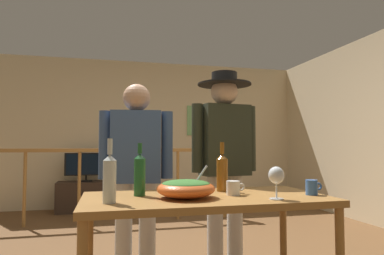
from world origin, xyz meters
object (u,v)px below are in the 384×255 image
(mug_blue, at_px, (312,187))
(flat_screen_tv, at_px, (86,165))
(mug_white, at_px, (233,188))
(framed_picture, at_px, (200,121))
(stair_railing, at_px, (144,172))
(salad_bowl, at_px, (186,188))
(wine_bottle_amber, at_px, (222,172))
(wine_bottle_clear, at_px, (110,177))
(wine_bottle_green, at_px, (140,174))
(tv_console, at_px, (86,196))
(wine_glass, at_px, (276,176))
(person_standing_right, at_px, (225,153))
(serving_table, at_px, (206,209))
(person_standing_left, at_px, (136,166))

(mug_blue, bearing_deg, flat_screen_tv, 111.69)
(mug_white, distance_m, mug_blue, 0.48)
(framed_picture, bearing_deg, stair_railing, -133.71)
(salad_bowl, relative_size, wine_bottle_amber, 1.04)
(wine_bottle_clear, bearing_deg, wine_bottle_green, 52.29)
(tv_console, xyz_separation_m, wine_glass, (1.27, -4.08, 0.65))
(person_standing_right, bearing_deg, tv_console, -74.94)
(tv_console, xyz_separation_m, mug_white, (1.09, -3.87, 0.56))
(stair_railing, distance_m, wine_bottle_amber, 2.78)
(tv_console, xyz_separation_m, flat_screen_tv, (0.00, -0.03, 0.52))
(wine_glass, bearing_deg, wine_bottle_clear, 174.09)
(framed_picture, distance_m, salad_bowl, 4.42)
(salad_bowl, distance_m, person_standing_right, 0.92)
(tv_console, relative_size, wine_bottle_clear, 2.65)
(wine_bottle_amber, distance_m, person_standing_right, 0.57)
(wine_bottle_amber, bearing_deg, mug_blue, -31.17)
(tv_console, bearing_deg, wine_bottle_green, -81.93)
(framed_picture, height_order, stair_railing, framed_picture)
(serving_table, distance_m, mug_white, 0.21)
(flat_screen_tv, distance_m, serving_table, 3.93)
(salad_bowl, bearing_deg, wine_bottle_amber, 37.33)
(stair_railing, height_order, person_standing_left, person_standing_left)
(person_standing_right, bearing_deg, framed_picture, -108.78)
(flat_screen_tv, height_order, person_standing_right, person_standing_right)
(serving_table, height_order, wine_bottle_clear, wine_bottle_clear)
(serving_table, bearing_deg, tv_console, 103.45)
(mug_white, bearing_deg, person_standing_left, 127.09)
(serving_table, relative_size, wine_bottle_green, 4.56)
(person_standing_left, xyz_separation_m, person_standing_right, (0.73, -0.00, 0.10))
(stair_railing, relative_size, wine_bottle_amber, 10.81)
(salad_bowl, distance_m, mug_blue, 0.78)
(salad_bowl, height_order, person_standing_right, person_standing_right)
(tv_console, xyz_separation_m, wine_bottle_clear, (0.35, -3.99, 0.65))
(flat_screen_tv, relative_size, wine_bottle_amber, 2.04)
(tv_console, distance_m, wine_bottle_clear, 4.05)
(wine_bottle_green, height_order, mug_blue, wine_bottle_green)
(wine_glass, distance_m, person_standing_left, 1.17)
(wine_bottle_clear, distance_m, mug_blue, 1.21)
(flat_screen_tv, distance_m, wine_bottle_amber, 3.81)
(framed_picture, height_order, serving_table, framed_picture)
(tv_console, xyz_separation_m, person_standing_right, (1.28, -3.16, 0.76))
(wine_bottle_clear, bearing_deg, framed_picture, 68.97)
(wine_bottle_clear, height_order, mug_white, wine_bottle_clear)
(framed_picture, height_order, wine_glass, framed_picture)
(person_standing_left, bearing_deg, person_standing_right, -172.93)
(wine_bottle_green, relative_size, mug_white, 2.69)
(wine_bottle_green, distance_m, mug_white, 0.58)
(serving_table, xyz_separation_m, wine_glass, (0.35, -0.23, 0.20))
(stair_railing, relative_size, mug_blue, 32.61)
(wine_bottle_green, distance_m, person_standing_right, 0.97)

